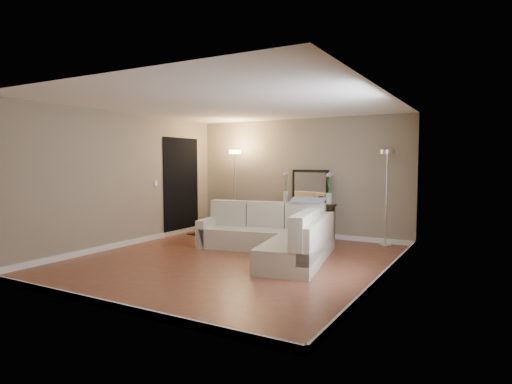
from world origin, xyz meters
The scene contains 23 objects.
floor centered at (0.00, 0.00, -0.01)m, with size 5.00×5.50×0.01m, color brown.
ceiling centered at (0.00, 0.00, 2.60)m, with size 5.00×5.50×0.01m, color white.
wall_back centered at (0.00, 2.76, 1.30)m, with size 5.00×0.02×2.60m, color gray.
wall_front centered at (0.00, -2.76, 1.30)m, with size 5.00×0.02×2.60m, color gray.
wall_left centered at (-2.51, 0.00, 1.30)m, with size 0.02×5.50×2.60m, color gray.
wall_right centered at (2.51, 0.00, 1.30)m, with size 0.02×5.50×2.60m, color gray.
baseboard_back centered at (0.00, 2.73, 0.05)m, with size 5.00×0.03×0.10m, color white.
baseboard_front centered at (0.00, -2.73, 0.05)m, with size 5.00×0.03×0.10m, color white.
baseboard_left centered at (-2.48, 0.00, 0.05)m, with size 0.03×5.50×0.10m, color white.
baseboard_right centered at (2.48, 0.00, 0.05)m, with size 0.03×5.50×0.10m, color white.
doorway centered at (-2.48, 1.70, 1.10)m, with size 0.02×1.20×2.20m, color black.
switch_plate centered at (-2.48, 0.85, 1.20)m, with size 0.02×0.08×0.12m, color white.
sectional_sofa centered at (0.43, 0.79, 0.33)m, with size 2.91×2.52×0.88m.
throw_blanket centered at (0.75, 1.47, 0.93)m, with size 0.63×0.36×0.05m, color gray.
console_table centered at (0.23, 2.48, 0.43)m, with size 1.28×0.48×0.77m.
leaning_mirror centered at (0.32, 2.62, 1.14)m, with size 0.88×0.14×0.69m.
table_decor centered at (0.30, 2.43, 0.81)m, with size 0.53×0.15×0.12m.
flower_vase_left centered at (-0.22, 2.53, 1.06)m, with size 0.15×0.13×0.66m.
flower_vase_right centered at (0.83, 2.41, 1.06)m, with size 0.15×0.13×0.66m.
floor_lamp_lit centered at (-1.41, 2.32, 1.36)m, with size 0.31×0.31×1.92m.
floor_lamp_unlit centered at (1.98, 2.45, 1.33)m, with size 0.33×0.33×1.89m.
charcoal_rug centered at (-1.57, 1.97, 0.01)m, with size 1.26×0.94×0.02m, color black.
black_bag centered at (-1.80, 1.91, 0.09)m, with size 0.36×0.25×0.23m, color black.
Camera 1 is at (3.84, -6.00, 1.65)m, focal length 30.00 mm.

